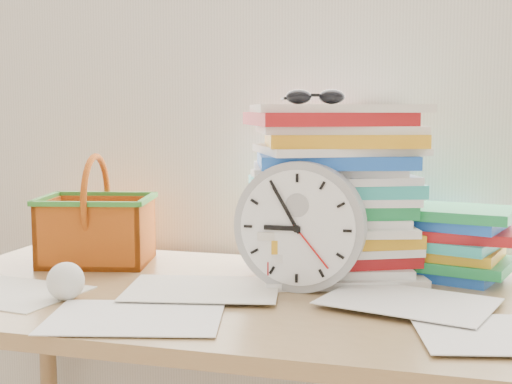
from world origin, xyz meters
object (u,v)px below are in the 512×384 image
(paper_stack, at_px, (334,190))
(book_stack, at_px, (454,243))
(desk, at_px, (249,329))
(clock, at_px, (300,226))
(basket, at_px, (96,210))

(paper_stack, bearing_deg, book_stack, 7.24)
(desk, distance_m, clock, 0.23)
(paper_stack, xyz_separation_m, book_stack, (0.26, 0.03, -0.11))
(basket, bearing_deg, clock, -26.00)
(paper_stack, distance_m, book_stack, 0.28)
(paper_stack, relative_size, basket, 1.47)
(clock, xyz_separation_m, book_stack, (0.30, 0.19, -0.05))
(paper_stack, bearing_deg, clock, -104.34)
(desk, height_order, basket, basket)
(desk, xyz_separation_m, paper_stack, (0.13, 0.21, 0.26))
(desk, relative_size, basket, 5.53)
(paper_stack, relative_size, book_stack, 1.43)
(desk, height_order, paper_stack, paper_stack)
(book_stack, bearing_deg, paper_stack, -172.76)
(book_stack, bearing_deg, desk, -148.50)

